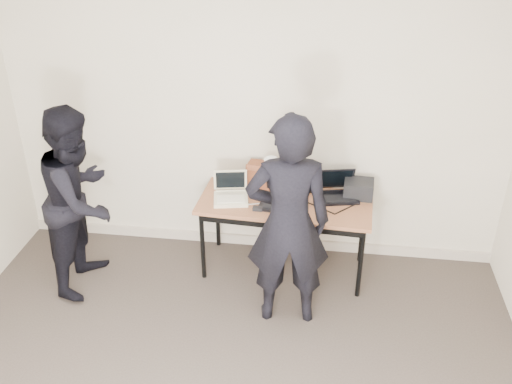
% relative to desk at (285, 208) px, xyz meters
% --- Properties ---
extents(room, '(4.60, 4.60, 2.80)m').
position_rel_desk_xyz_m(room, '(-0.32, -1.87, 0.69)').
color(room, '#403731').
rests_on(room, ground).
extents(desk, '(1.54, 0.74, 0.72)m').
position_rel_desk_xyz_m(desk, '(0.00, 0.00, 0.00)').
color(desk, brown).
rests_on(desk, ground).
extents(laptop_beige, '(0.34, 0.34, 0.24)m').
position_rel_desk_xyz_m(laptop_beige, '(-0.48, -0.01, 0.11)').
color(laptop_beige, beige).
rests_on(laptop_beige, desk).
extents(laptop_center, '(0.41, 0.40, 0.28)m').
position_rel_desk_xyz_m(laptop_center, '(-0.02, -0.01, 0.12)').
color(laptop_center, black).
rests_on(laptop_center, desk).
extents(laptop_right, '(0.38, 0.37, 0.23)m').
position_rel_desk_xyz_m(laptop_right, '(0.45, 0.17, 0.11)').
color(laptop_right, black).
rests_on(laptop_right, desk).
extents(leather_satchel, '(0.38, 0.23, 0.25)m').
position_rel_desk_xyz_m(leather_satchel, '(-0.18, 0.23, 0.19)').
color(leather_satchel, brown).
rests_on(leather_satchel, desk).
extents(tissue, '(0.13, 0.10, 0.08)m').
position_rel_desk_xyz_m(tissue, '(-0.15, 0.23, 0.34)').
color(tissue, white).
rests_on(tissue, leather_satchel).
extents(equipment_box, '(0.27, 0.23, 0.15)m').
position_rel_desk_xyz_m(equipment_box, '(0.63, 0.19, 0.13)').
color(equipment_box, black).
rests_on(equipment_box, desk).
extents(power_brick, '(0.08, 0.05, 0.03)m').
position_rel_desk_xyz_m(power_brick, '(-0.22, -0.17, 0.07)').
color(power_brick, black).
rests_on(power_brick, desk).
extents(cables, '(1.15, 0.41, 0.01)m').
position_rel_desk_xyz_m(cables, '(0.04, -0.01, 0.06)').
color(cables, black).
rests_on(cables, desk).
extents(person_typist, '(0.70, 0.51, 1.79)m').
position_rel_desk_xyz_m(person_typist, '(0.07, -0.62, 0.23)').
color(person_typist, black).
rests_on(person_typist, ground).
extents(person_observer, '(0.67, 0.83, 1.65)m').
position_rel_desk_xyz_m(person_observer, '(-1.70, -0.36, 0.16)').
color(person_observer, black).
rests_on(person_observer, ground).
extents(baseboard, '(4.50, 0.03, 0.10)m').
position_rel_desk_xyz_m(baseboard, '(-0.32, 0.36, -0.61)').
color(baseboard, '#C0B19F').
rests_on(baseboard, ground).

